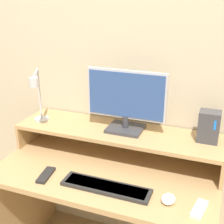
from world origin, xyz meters
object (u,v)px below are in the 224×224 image
object	(u,v)px
desk_lamp	(38,96)
remote_secondary	(199,209)
monitor	(126,100)
router_dock	(209,127)
keyboard	(106,187)
mouse	(168,199)
remote_control	(46,175)

from	to	relation	value
desk_lamp	remote_secondary	size ratio (longest dim) A/B	2.35
monitor	remote_secondary	bearing A→B (deg)	-37.82
router_dock	monitor	bearing A→B (deg)	-177.54
keyboard	remote_secondary	distance (m)	0.45
router_dock	remote_secondary	bearing A→B (deg)	-87.34
monitor	router_dock	xyz separation A→B (m)	(0.46, 0.02, -0.10)
desk_lamp	router_dock	distance (m)	0.97
keyboard	mouse	xyz separation A→B (m)	(0.31, 0.01, 0.01)
monitor	router_dock	world-z (taller)	monitor
keyboard	mouse	bearing A→B (deg)	1.51
router_dock	mouse	world-z (taller)	router_dock
router_dock	remote_secondary	distance (m)	0.46
desk_lamp	mouse	size ratio (longest dim) A/B	3.85
monitor	router_dock	distance (m)	0.47
keyboard	remote_control	size ratio (longest dim) A/B	2.97
monitor	remote_secondary	distance (m)	0.69
mouse	monitor	bearing A→B (deg)	132.87
router_dock	remote_control	xyz separation A→B (m)	(-0.77, -0.40, -0.24)
monitor	keyboard	distance (m)	0.50
remote_control	remote_secondary	bearing A→B (deg)	0.65
router_dock	mouse	size ratio (longest dim) A/B	1.99
monitor	remote_control	distance (m)	0.60
desk_lamp	remote_control	distance (m)	0.46
mouse	remote_secondary	xyz separation A→B (m)	(0.14, -0.01, -0.01)
keyboard	mouse	distance (m)	0.31
router_dock	remote_control	distance (m)	0.90
router_dock	desk_lamp	bearing A→B (deg)	-171.14
mouse	router_dock	bearing A→B (deg)	71.83
monitor	mouse	distance (m)	0.59
router_dock	keyboard	distance (m)	0.63
keyboard	remote_control	xyz separation A→B (m)	(-0.34, -0.01, -0.00)
mouse	desk_lamp	bearing A→B (deg)	164.48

